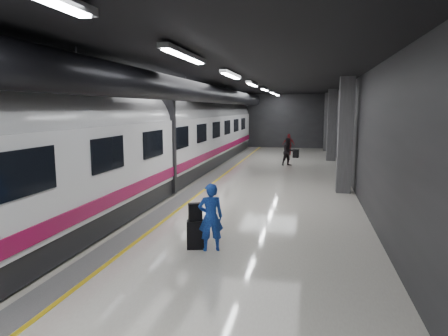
# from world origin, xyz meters

# --- Properties ---
(ground) EXTENTS (40.00, 40.00, 0.00)m
(ground) POSITION_xyz_m (0.00, 0.00, 0.00)
(ground) COLOR silver
(ground) RESTS_ON ground
(platform_hall) EXTENTS (10.02, 40.02, 4.51)m
(platform_hall) POSITION_xyz_m (-0.29, 0.96, 3.54)
(platform_hall) COLOR black
(platform_hall) RESTS_ON ground
(train) EXTENTS (3.05, 38.00, 4.05)m
(train) POSITION_xyz_m (-3.25, -0.00, 2.07)
(train) COLOR black
(train) RESTS_ON ground
(traveler_main) EXTENTS (0.68, 0.57, 1.60)m
(traveler_main) POSITION_xyz_m (1.01, -5.50, 0.80)
(traveler_main) COLOR blue
(traveler_main) RESTS_ON ground
(suitcase_main) EXTENTS (0.47, 0.36, 0.67)m
(suitcase_main) POSITION_xyz_m (0.62, -5.44, 0.34)
(suitcase_main) COLOR black
(suitcase_main) RESTS_ON ground
(shoulder_bag) EXTENTS (0.35, 0.29, 0.42)m
(shoulder_bag) POSITION_xyz_m (0.61, -5.41, 0.88)
(shoulder_bag) COLOR black
(shoulder_bag) RESTS_ON suitcase_main
(traveler_far_a) EXTENTS (0.99, 0.93, 1.61)m
(traveler_far_a) POSITION_xyz_m (2.02, 9.07, 0.81)
(traveler_far_a) COLOR black
(traveler_far_a) RESTS_ON ground
(traveler_far_b) EXTENTS (0.95, 0.58, 1.51)m
(traveler_far_b) POSITION_xyz_m (1.75, 14.52, 0.75)
(traveler_far_b) COLOR maroon
(traveler_far_b) RESTS_ON ground
(suitcase_far) EXTENTS (0.43, 0.32, 0.57)m
(suitcase_far) POSITION_xyz_m (2.33, 13.02, 0.28)
(suitcase_far) COLOR black
(suitcase_far) RESTS_ON ground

